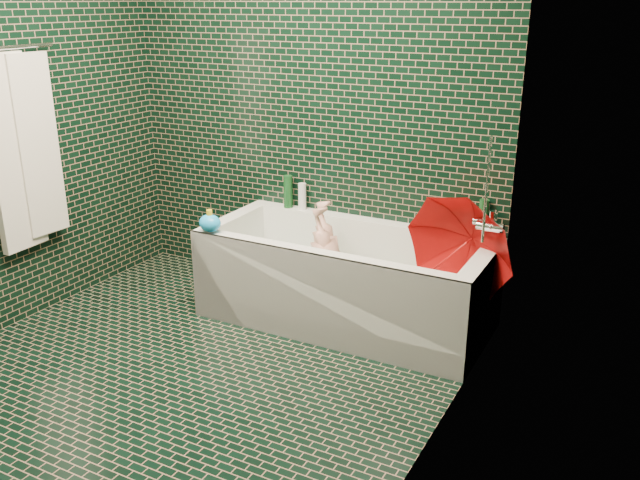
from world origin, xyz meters
The scene contains 20 objects.
floor centered at (0.00, 0.00, 0.00)m, with size 2.80×2.80×0.00m, color black.
wall_back centered at (0.00, 1.40, 1.25)m, with size 2.80×2.80×0.00m, color black.
wall_right centered at (1.30, 0.00, 1.25)m, with size 2.80×2.80×0.00m, color black.
bathtub centered at (0.45, 1.01, 0.21)m, with size 1.70×0.75×0.55m.
bath_mat centered at (0.45, 1.02, 0.16)m, with size 1.35×0.47×0.01m, color green.
water centered at (0.45, 1.02, 0.30)m, with size 1.48×0.53×0.00m, color silver.
towel_rail centered at (-1.25, 0.25, 1.60)m, with size 0.02×0.02×0.58m, color silver.
towel centered at (-1.24, 0.24, 1.03)m, with size 0.08×0.44×1.12m.
faucet centered at (1.26, 1.02, 0.77)m, with size 0.18×0.19×0.55m.
child centered at (0.34, 1.06, 0.31)m, with size 0.29×0.19×0.79m, color #DC9C89.
umbrella centered at (1.09, 0.96, 0.55)m, with size 0.62×0.62×0.54m, color red.
soap_bottle_a centered at (1.14, 1.36, 0.55)m, with size 0.10×0.10×0.26m, color white.
soap_bottle_b centered at (1.15, 1.34, 0.55)m, with size 0.08×0.09×0.18m, color #3E1E73.
soap_bottle_c centered at (1.12, 1.34, 0.55)m, with size 0.14×0.14×0.18m, color #12411B.
bottle_right_tall centered at (1.16, 1.36, 0.66)m, with size 0.06×0.06×0.22m, color #12411B.
bottle_right_pump centered at (1.23, 1.32, 0.64)m, with size 0.05×0.05×0.18m, color silver.
bottle_left_tall centered at (-0.13, 1.34, 0.66)m, with size 0.06×0.06×0.21m, color #12411B.
bottle_left_short centered at (-0.03, 1.35, 0.64)m, with size 0.05×0.05×0.17m, color white.
rubber_duck centered at (1.09, 1.37, 0.59)m, with size 0.12×0.10×0.09m.
bath_toy centered at (-0.28, 0.69, 0.61)m, with size 0.14×0.11×0.13m.
Camera 1 is at (2.06, -2.35, 1.86)m, focal length 38.00 mm.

